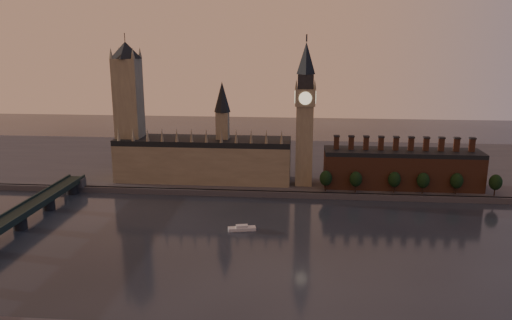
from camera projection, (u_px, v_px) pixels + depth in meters
The scene contains 13 objects.
ground at pixel (285, 251), 261.73m from camera, with size 900.00×900.00×0.00m, color black.
north_bank at pixel (291, 164), 433.47m from camera, with size 900.00×182.00×4.00m.
palace_of_westminster at pixel (204, 157), 373.27m from camera, with size 130.00×30.30×74.00m.
victoria_tower at pixel (129, 107), 369.21m from camera, with size 24.00×24.00×108.00m.
big_ben at pixel (305, 113), 353.71m from camera, with size 15.00×15.00×107.00m.
chimney_block at pixel (402, 168), 356.99m from camera, with size 110.00×25.00×37.00m.
embankment_tree_0 at pixel (326, 178), 347.18m from camera, with size 8.60×8.60×14.88m.
embankment_tree_1 at pixel (356, 179), 345.04m from camera, with size 8.60×8.60×14.88m.
embankment_tree_2 at pixel (394, 179), 344.18m from camera, with size 8.60×8.60×14.88m.
embankment_tree_3 at pixel (423, 180), 341.93m from camera, with size 8.60×8.60×14.88m.
embankment_tree_4 at pixel (457, 181), 341.01m from camera, with size 8.60×8.60×14.88m.
embankment_tree_5 at pixel (496, 182), 337.47m from camera, with size 8.60×8.60×14.88m.
river_boat at pixel (242, 228), 289.04m from camera, with size 16.64×7.94×3.21m.
Camera 1 is at (6.57, -243.19, 108.69)m, focal length 35.00 mm.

